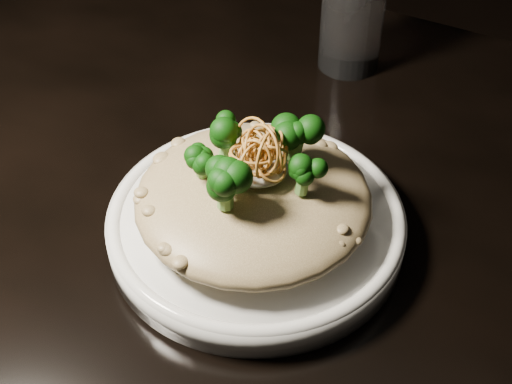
% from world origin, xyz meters
% --- Properties ---
extents(table, '(1.10, 0.80, 0.75)m').
position_xyz_m(table, '(0.00, 0.00, 0.67)').
color(table, black).
rests_on(table, ground).
extents(plate, '(0.27, 0.27, 0.03)m').
position_xyz_m(plate, '(0.09, -0.06, 0.76)').
color(plate, white).
rests_on(plate, table).
extents(risotto, '(0.21, 0.21, 0.05)m').
position_xyz_m(risotto, '(0.09, -0.06, 0.80)').
color(risotto, brown).
rests_on(risotto, plate).
extents(broccoli, '(0.11, 0.11, 0.04)m').
position_xyz_m(broccoli, '(0.09, -0.06, 0.84)').
color(broccoli, black).
rests_on(broccoli, risotto).
extents(cheese, '(0.05, 0.05, 0.01)m').
position_xyz_m(cheese, '(0.09, -0.05, 0.83)').
color(cheese, white).
rests_on(cheese, risotto).
extents(shallots, '(0.05, 0.05, 0.03)m').
position_xyz_m(shallots, '(0.10, -0.05, 0.86)').
color(shallots, olive).
rests_on(shallots, cheese).
extents(drinking_glass, '(0.08, 0.08, 0.13)m').
position_xyz_m(drinking_glass, '(0.05, 0.25, 0.81)').
color(drinking_glass, silver).
rests_on(drinking_glass, table).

